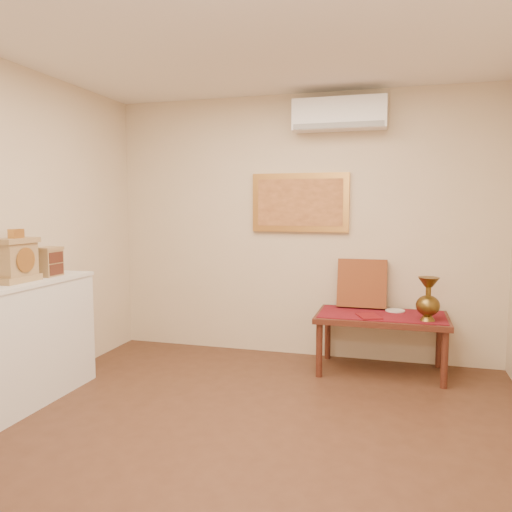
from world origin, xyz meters
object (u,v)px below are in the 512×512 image
(low_table, at_px, (381,322))
(wooden_chest, at_px, (49,262))
(mantel_clock, at_px, (18,260))
(brass_urn_tall, at_px, (428,294))

(low_table, bearing_deg, wooden_chest, -155.17)
(mantel_clock, height_order, wooden_chest, mantel_clock)
(wooden_chest, bearing_deg, brass_urn_tall, 19.27)
(mantel_clock, relative_size, wooden_chest, 1.68)
(brass_urn_tall, bearing_deg, mantel_clock, -155.25)
(wooden_chest, distance_m, low_table, 3.01)
(mantel_clock, bearing_deg, brass_urn_tall, 24.75)
(mantel_clock, distance_m, wooden_chest, 0.35)
(brass_urn_tall, xyz_separation_m, low_table, (-0.40, 0.16, -0.31))
(brass_urn_tall, bearing_deg, wooden_chest, -160.73)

